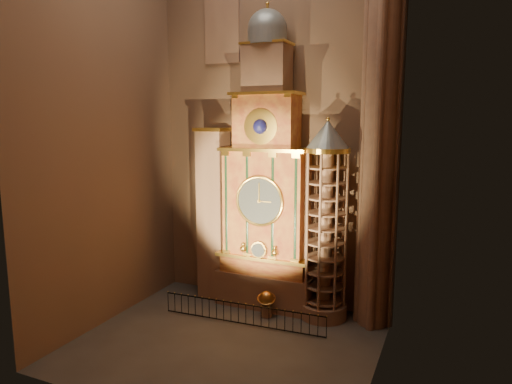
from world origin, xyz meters
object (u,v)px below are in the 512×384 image
at_px(celestial_globe, 267,301).
at_px(iron_railing, 242,314).
at_px(portrait_tower, 214,213).
at_px(stair_turret, 326,223).
at_px(astronomical_clock, 266,192).

height_order(celestial_globe, iron_railing, celestial_globe).
height_order(portrait_tower, iron_railing, portrait_tower).
xyz_separation_m(stair_turret, iron_railing, (-3.63, -2.70, -4.66)).
height_order(astronomical_clock, iron_railing, astronomical_clock).
bearing_deg(celestial_globe, stair_turret, 23.14).
bearing_deg(astronomical_clock, celestial_globe, -66.64).
bearing_deg(iron_railing, astronomical_clock, 87.47).
height_order(portrait_tower, celestial_globe, portrait_tower).
distance_m(portrait_tower, stair_turret, 6.91).
distance_m(astronomical_clock, portrait_tower, 3.73).
relative_size(stair_turret, iron_railing, 1.21).
bearing_deg(astronomical_clock, iron_railing, -92.53).
height_order(astronomical_clock, celestial_globe, astronomical_clock).
bearing_deg(astronomical_clock, portrait_tower, 179.71).
relative_size(astronomical_clock, portrait_tower, 1.64).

